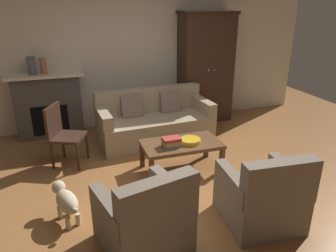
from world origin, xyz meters
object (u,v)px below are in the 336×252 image
Objects in this scene: coffee_table at (181,146)px; fruit_bowl at (190,141)px; mantel_vase_terracotta at (43,66)px; side_chair_wooden at (62,131)px; armoire at (205,68)px; armchair_near_left at (145,220)px; armchair_near_right at (262,198)px; fireplace at (49,105)px; couch at (154,122)px; dog at (66,201)px; book_stack at (172,142)px; mantel_vase_slate at (32,66)px.

fruit_bowl is at bearing -16.86° from coffee_table.
mantel_vase_terracotta reaches higher than side_chair_wooden.
fruit_bowl is (-1.07, -1.90, -0.61)m from armoire.
armchair_near_left is 1.03× the size of side_chair_wooden.
armchair_near_left is 1.28m from armchair_near_right.
fireplace is 2.73m from fruit_bowl.
dog is at bearing -129.86° from couch.
fruit_bowl is 0.33× the size of armchair_near_right.
coffee_table is at bearing 105.99° from armchair_near_right.
mantel_vase_terracotta is (0.00, -0.02, 0.69)m from fireplace.
couch is 2.19× the size of side_chair_wooden.
fireplace reaches higher than armchair_near_right.
book_stack is 1.47m from armchair_near_left.
mantel_vase_slate reaches higher than fruit_bowl.
armoire reaches higher than armchair_near_left.
armchair_near_left is at bearing -122.77° from armoire.
armoire is at bearing 57.47° from coffee_table.
coffee_table is at bearing -44.64° from mantel_vase_slate.
coffee_table is at bearing 22.50° from book_stack.
book_stack is at bearing 23.09° from dog.
side_chair_wooden reaches higher than armchair_near_left.
couch is 2.58m from armchair_near_right.
armchair_near_left reaches higher than couch.
book_stack is at bearing -125.08° from armoire.
armchair_near_left reaches higher than fruit_bowl.
side_chair_wooden is 1.64× the size of dog.
mantel_vase_slate is at bearing 97.79° from dog.
armchair_near_left is (-0.81, -2.50, -0.00)m from couch.
mantel_vase_slate is (-3.13, 0.06, 0.21)m from armoire.
armoire is 3.83× the size of dog.
armchair_near_right reaches higher than couch.
fireplace is at bearing 5.69° from mantel_vase_slate.
armchair_near_right is (1.28, -0.04, 0.00)m from armchair_near_left.
mantel_vase_slate is at bearing 136.52° from fruit_bowl.
mantel_vase_slate is (-1.88, 0.77, 0.95)m from couch.
fruit_bowl is 0.31× the size of armchair_near_left.
armoire is 2.34× the size of side_chair_wooden.
book_stack is at bearing 113.29° from armchair_near_right.
fireplace reaches higher than fruit_bowl.
armoire reaches higher than couch.
fruit_bowl is 1.13× the size of book_stack.
armchair_near_left is at bearing -43.52° from dog.
armoire is at bearing -1.17° from mantel_vase_terracotta.
fruit_bowl is 0.96× the size of mantel_vase_slate.
dog is (0.18, -2.60, -1.01)m from mantel_vase_terracotta.
armoire is 2.96m from mantel_vase_terracotta.
armchair_near_left is 0.98m from dog.
armoire is 7.29× the size of fruit_bowl.
couch is 2.12× the size of armchair_near_left.
armoire is (2.95, -0.08, 0.49)m from fireplace.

